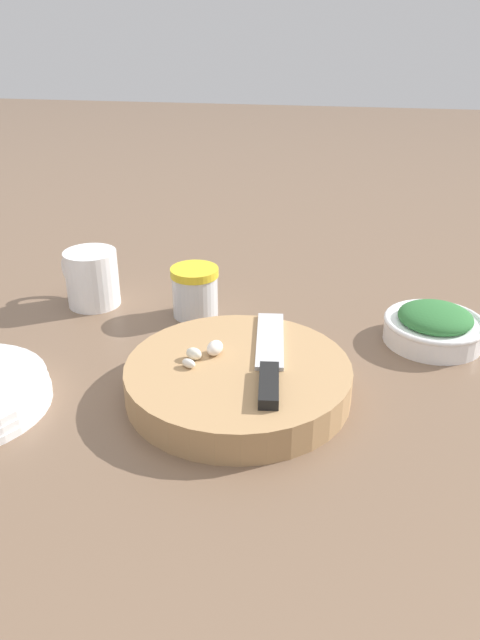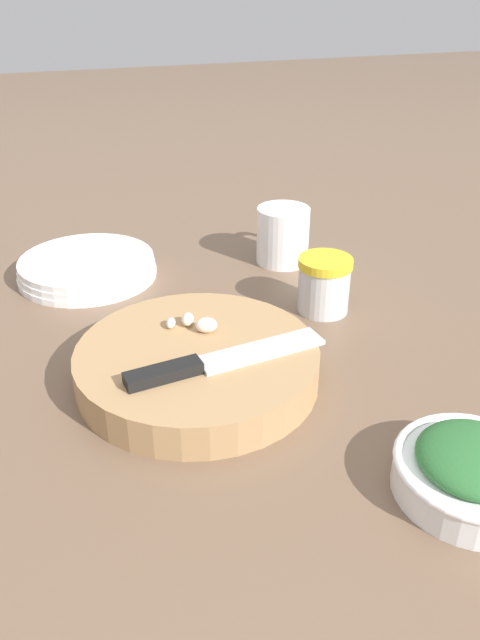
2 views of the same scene
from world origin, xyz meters
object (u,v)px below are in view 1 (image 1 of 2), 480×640
cutting_board (238,380)px  garlic_cloves (205,352)px  coffee_mug (91,278)px  chef_knife (270,360)px  herb_bowl (434,326)px  spice_jar (195,292)px

cutting_board → garlic_cloves: garlic_cloves is taller
cutting_board → coffee_mug: 0.35m
chef_knife → coffee_mug: 0.37m
cutting_board → coffee_mug: (-0.27, 0.22, 0.02)m
cutting_board → herb_bowl: bearing=36.0°
garlic_cloves → spice_jar: bearing=106.9°
coffee_mug → cutting_board: bearing=-38.8°
chef_knife → garlic_cloves: (-0.08, 0.00, 0.00)m
spice_jar → coffee_mug: (-0.17, 0.01, 0.01)m
garlic_cloves → coffee_mug: bearing=137.9°
spice_jar → coffee_mug: bearing=175.8°
cutting_board → spice_jar: spice_jar is taller
spice_jar → garlic_cloves: bearing=-73.1°
herb_bowl → spice_jar: size_ratio=1.83×
herb_bowl → spice_jar: bearing=175.6°
cutting_board → spice_jar: (-0.10, 0.21, 0.02)m
chef_knife → spice_jar: bearing=118.7°
spice_jar → coffee_mug: coffee_mug is taller
cutting_board → coffee_mug: size_ratio=2.51×
spice_jar → coffee_mug: size_ratio=0.71×
chef_knife → herb_bowl: bearing=32.3°
garlic_cloves → spice_jar: 0.20m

